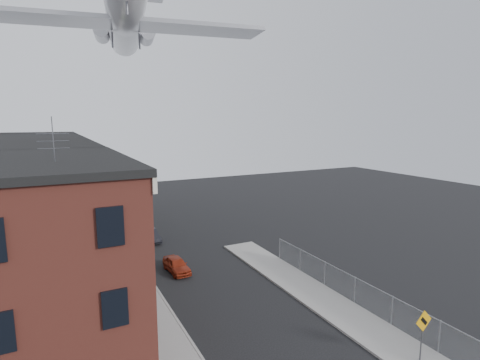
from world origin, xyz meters
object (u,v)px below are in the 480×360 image
Objects in this scene: car_near at (177,265)px; utility_pole at (119,213)px; warning_sign at (423,328)px; car_far at (118,219)px; car_mid at (150,236)px; street_tree at (107,203)px; airplane at (125,17)px.

utility_pole is at bearing 142.19° from car_near.
car_far is (-9.20, 33.37, -1.34)m from warning_sign.
car_mid is at bearing 106.48° from warning_sign.
car_near is at bearing -74.48° from street_tree.
utility_pole is 2.49× the size of car_mid.
airplane is (0.60, -6.85, 20.89)m from car_far.
utility_pole is 0.31× the size of airplane.
street_tree is 13.29m from car_near.
car_far is at bearing 92.42° from car_near.
warning_sign reaches higher than car_near.
car_near is 8.56m from car_mid.
airplane is (-1.20, 10.07, 20.83)m from car_near.
car_near is at bearing 114.22° from warning_sign.
warning_sign is 0.80× the size of car_near.
street_tree is 1.49× the size of car_near.
airplane is at bearing -46.91° from street_tree.
street_tree is 5.98m from car_mid.
car_far is 0.13× the size of airplane.
street_tree is (-10.87, 28.95, 1.57)m from warning_sign.
street_tree is at bearing 133.09° from airplane.
airplane is (2.27, -2.43, 17.98)m from street_tree.
warning_sign is at bearing -79.26° from car_far.
car_mid reaches higher than car_far.
car_far is (-1.80, 16.92, -0.05)m from car_near.
utility_pole reaches higher than warning_sign.
car_near is (3.80, -2.58, -4.08)m from utility_pole.
street_tree is 5.55m from car_far.
utility_pole is at bearing 120.48° from warning_sign.
airplane reaches higher than warning_sign.
street_tree is 18.28m from airplane.
car_mid is at bearing -48.61° from street_tree.
street_tree is 0.18× the size of airplane.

